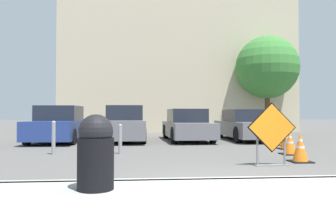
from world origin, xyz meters
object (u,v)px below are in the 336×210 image
Objects in this scene: parked_car_fourth at (246,126)px; bollard_second at (54,137)px; traffic_cone_fourth at (281,138)px; road_closed_sign at (272,132)px; parked_car_nearest at (59,126)px; traffic_cone_third at (286,138)px; traffic_cone_nearest at (300,148)px; trash_bin at (96,151)px; bollard_nearest at (120,138)px; traffic_cone_second at (290,143)px; parked_car_third at (187,126)px; parked_car_second at (125,125)px.

bollard_second is (-7.39, -4.76, -0.13)m from parked_car_fourth.
road_closed_sign is at bearing -116.05° from traffic_cone_fourth.
traffic_cone_third is at bearing 158.83° from parked_car_nearest.
road_closed_sign is 0.35× the size of parked_car_nearest.
traffic_cone_nearest is 6.85m from parked_car_fourth.
parked_car_nearest is at bearing 133.50° from road_closed_sign.
bollard_nearest is at bearing 89.80° from trash_bin.
traffic_cone_nearest is at bearing 81.96° from parked_car_fourth.
traffic_cone_nearest is 4.44m from traffic_cone_fourth.
traffic_cone_fourth is at bearing 72.16° from traffic_cone_third.
traffic_cone_fourth is (0.96, 2.76, -0.06)m from traffic_cone_second.
parked_car_second is at bearing -1.68° from parked_car_third.
traffic_cone_third is 8.21m from trash_bin.
traffic_cone_fourth is 0.13× the size of parked_car_fourth.
parked_car_nearest reaches higher than bollard_second.
parked_car_third is 2.76m from parked_car_fourth.
bollard_nearest is (-5.00, 0.56, 0.13)m from traffic_cone_second.
road_closed_sign is at bearing 35.95° from trash_bin.
bollard_second is (-1.87, -4.59, -0.18)m from parked_car_second.
parked_car_second is 0.96× the size of parked_car_fourth.
traffic_cone_second is at bearing 74.06° from traffic_cone_nearest.
traffic_cone_second is at bearing 111.49° from parked_car_third.
parked_car_second reaches higher than parked_car_nearest.
trash_bin is at bearing -145.45° from traffic_cone_nearest.
traffic_cone_fourth is (1.38, 4.23, -0.08)m from traffic_cone_nearest.
parked_car_fourth is at bearing 32.79° from bollard_second.
parked_car_nearest is at bearing 1.09° from parked_car_third.
traffic_cone_third is (1.88, 3.39, -0.40)m from road_closed_sign.
traffic_cone_second is 0.15× the size of parked_car_third.
traffic_cone_nearest is at bearing 140.78° from parked_car_nearest.
road_closed_sign is 5.30m from traffic_cone_fourth.
parked_car_fourth is 11.35m from trash_bin.
traffic_cone_nearest is at bearing 28.64° from road_closed_sign.
traffic_cone_second is 5.03m from bollard_nearest.
parked_car_second is at bearing 90.36° from trash_bin.
bollard_second is at bearing 110.40° from trash_bin.
traffic_cone_third reaches higher than traffic_cone_nearest.
parked_car_second reaches higher than parked_car_third.
trash_bin is (0.06, -9.79, -0.03)m from parked_car_second.
parked_car_third is 10.20m from trash_bin.
traffic_cone_nearest is at bearing 103.36° from parked_car_third.
parked_car_third is 5.06× the size of bollard_nearest.
traffic_cone_nearest reaches higher than traffic_cone_fourth.
traffic_cone_nearest is 0.94× the size of traffic_cone_third.
bollard_second is at bearing 67.10° from parked_car_second.
traffic_cone_nearest is at bearing -108.13° from traffic_cone_third.
traffic_cone_second is 0.70× the size of bollard_second.
trash_bin reaches higher than traffic_cone_fourth.
parked_car_third reaches higher than traffic_cone_third.
road_closed_sign is 2.51× the size of traffic_cone_fourth.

